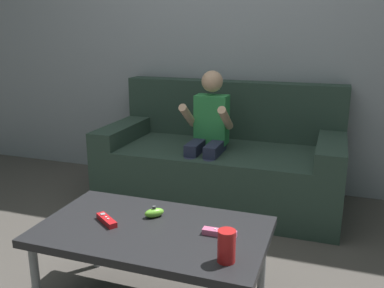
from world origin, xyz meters
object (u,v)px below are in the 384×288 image
Objects in this scene: nunchuk_lime at (154,213)px; person_seated_on_couch at (208,132)px; couch at (222,162)px; soda_can at (226,246)px; game_remote_red_far_corner at (107,220)px; game_remote_pink_near_edge at (220,233)px; coffee_table at (152,235)px.

person_seated_on_couch is at bearing 93.96° from nunchuk_lime.
couch is 1.55m from soda_can.
person_seated_on_couch reaches higher than couch.
person_seated_on_couch is 1.18m from game_remote_red_far_corner.
game_remote_pink_near_edge is at bearing -75.39° from couch.
nunchuk_lime is (-0.32, 0.07, 0.01)m from game_remote_pink_near_edge.
game_remote_red_far_corner is (-0.21, -0.02, 0.05)m from coffee_table.
couch is 1.72× the size of coffee_table.
soda_can reaches higher than game_remote_red_far_corner.
nunchuk_lime reaches higher than game_remote_red_far_corner.
soda_can reaches higher than game_remote_pink_near_edge.
game_remote_pink_near_edge is at bearing 5.57° from game_remote_red_far_corner.
person_seated_on_couch is 1.17m from coffee_table.
nunchuk_lime is at bearing -89.20° from couch.
nunchuk_lime is at bearing 109.25° from coffee_table.
couch is 1.76× the size of person_seated_on_couch.
person_seated_on_couch is at bearing 85.17° from game_remote_red_far_corner.
person_seated_on_couch is 7.04× the size of game_remote_red_far_corner.
soda_can reaches higher than nunchuk_lime.
coffee_table is at bearing -84.65° from person_seated_on_couch.
couch is 1.33m from coffee_table.
game_remote_pink_near_edge is at bearing -12.74° from nunchuk_lime.
person_seated_on_couch is at bearing 109.80° from soda_can.
couch is 12.35× the size of game_remote_red_far_corner.
couch is 1.37m from game_remote_red_far_corner.
person_seated_on_couch is 1.20m from game_remote_pink_near_edge.
game_remote_pink_near_edge is (0.40, -1.12, -0.13)m from person_seated_on_couch.
soda_can is at bearing -67.55° from game_remote_pink_near_edge.
game_remote_red_far_corner reaches higher than coffee_table.
person_seated_on_couch is 10.01× the size of nunchuk_lime.
coffee_table is at bearing 5.67° from game_remote_red_far_corner.
game_remote_red_far_corner is (-0.15, -1.35, 0.13)m from couch.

